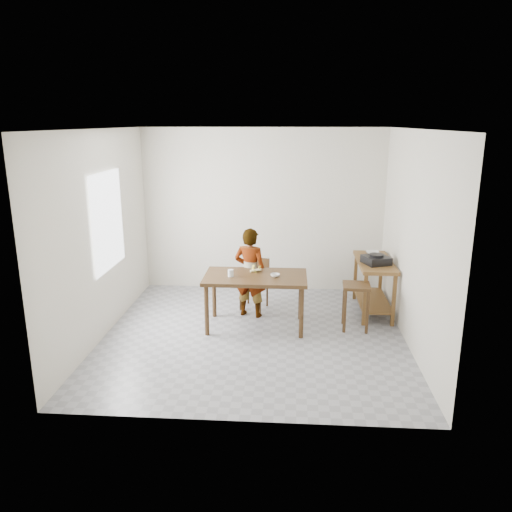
# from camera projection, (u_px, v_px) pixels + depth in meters

# --- Properties ---
(floor) EXTENTS (4.00, 4.00, 0.04)m
(floor) POSITION_uv_depth(u_px,v_px,m) (254.00, 337.00, 6.73)
(floor) COLOR gray
(floor) RESTS_ON ground
(ceiling) EXTENTS (4.00, 4.00, 0.04)m
(ceiling) POSITION_uv_depth(u_px,v_px,m) (254.00, 127.00, 6.01)
(ceiling) COLOR white
(ceiling) RESTS_ON wall_back
(wall_back) EXTENTS (4.00, 0.04, 2.70)m
(wall_back) POSITION_uv_depth(u_px,v_px,m) (263.00, 210.00, 8.31)
(wall_back) COLOR beige
(wall_back) RESTS_ON ground
(wall_front) EXTENTS (4.00, 0.04, 2.70)m
(wall_front) POSITION_uv_depth(u_px,v_px,m) (237.00, 289.00, 4.43)
(wall_front) COLOR beige
(wall_front) RESTS_ON ground
(wall_left) EXTENTS (0.04, 4.00, 2.70)m
(wall_left) POSITION_uv_depth(u_px,v_px,m) (100.00, 235.00, 6.51)
(wall_left) COLOR beige
(wall_left) RESTS_ON ground
(wall_right) EXTENTS (0.04, 4.00, 2.70)m
(wall_right) POSITION_uv_depth(u_px,v_px,m) (415.00, 240.00, 6.23)
(wall_right) COLOR beige
(wall_right) RESTS_ON ground
(window_pane) EXTENTS (0.02, 1.10, 1.30)m
(window_pane) POSITION_uv_depth(u_px,v_px,m) (108.00, 221.00, 6.66)
(window_pane) COLOR white
(window_pane) RESTS_ON wall_left
(dining_table) EXTENTS (1.40, 0.80, 0.75)m
(dining_table) POSITION_uv_depth(u_px,v_px,m) (255.00, 301.00, 6.91)
(dining_table) COLOR #3D2814
(dining_table) RESTS_ON floor
(prep_counter) EXTENTS (0.50, 1.20, 0.80)m
(prep_counter) POSITION_uv_depth(u_px,v_px,m) (373.00, 286.00, 7.46)
(prep_counter) COLOR brown
(prep_counter) RESTS_ON floor
(child) EXTENTS (0.55, 0.44, 1.32)m
(child) POSITION_uv_depth(u_px,v_px,m) (250.00, 273.00, 7.24)
(child) COLOR silver
(child) RESTS_ON floor
(dining_chair) EXTENTS (0.46, 0.46, 0.76)m
(dining_chair) POSITION_uv_depth(u_px,v_px,m) (254.00, 285.00, 7.60)
(dining_chair) COLOR #3D2814
(dining_chair) RESTS_ON floor
(stool) EXTENTS (0.38, 0.38, 0.64)m
(stool) POSITION_uv_depth(u_px,v_px,m) (355.00, 307.00, 6.86)
(stool) COLOR #3D2814
(stool) RESTS_ON floor
(glass_tumbler) EXTENTS (0.10, 0.10, 0.10)m
(glass_tumbler) POSITION_uv_depth(u_px,v_px,m) (231.00, 273.00, 6.76)
(glass_tumbler) COLOR silver
(glass_tumbler) RESTS_ON dining_table
(small_bowl) EXTENTS (0.16, 0.16, 0.04)m
(small_bowl) POSITION_uv_depth(u_px,v_px,m) (275.00, 275.00, 6.76)
(small_bowl) COLOR silver
(small_bowl) RESTS_ON dining_table
(banana) EXTENTS (0.21, 0.17, 0.06)m
(banana) POSITION_uv_depth(u_px,v_px,m) (256.00, 270.00, 6.96)
(banana) COLOR #F1C54C
(banana) RESTS_ON dining_table
(serving_bowl) EXTENTS (0.21, 0.21, 0.05)m
(serving_bowl) POSITION_uv_depth(u_px,v_px,m) (372.00, 253.00, 7.69)
(serving_bowl) COLOR silver
(serving_bowl) RESTS_ON prep_counter
(gas_burner) EXTENTS (0.43, 0.43, 0.11)m
(gas_burner) POSITION_uv_depth(u_px,v_px,m) (376.00, 260.00, 7.19)
(gas_burner) COLOR black
(gas_burner) RESTS_ON prep_counter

